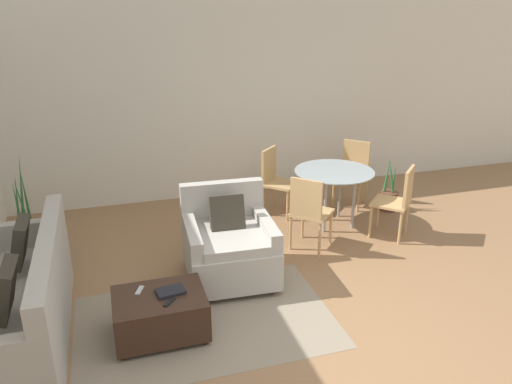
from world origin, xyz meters
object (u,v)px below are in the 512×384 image
armchair (229,245)px  dining_chair_near_left (309,209)px  potted_plant (28,244)px  tv_remote_secondary (140,290)px  dining_chair_far_right (353,169)px  ottoman (160,313)px  tv_remote_primary (169,302)px  potted_plant_small (389,197)px  couch (17,309)px  dining_table (334,178)px  book_stack (171,291)px  dining_chair_near_right (398,198)px  dining_chair_far_left (275,177)px

armchair → dining_chair_near_left: (1.03, 0.33, 0.15)m
dining_chair_near_left → potted_plant: bearing=169.5°
tv_remote_secondary → dining_chair_far_right: bearing=34.2°
ottoman → tv_remote_primary: 0.23m
armchair → tv_remote_secondary: armchair is taller
potted_plant → potted_plant_small: potted_plant is taller
couch → dining_chair_far_right: (4.15, 2.01, 0.20)m
dining_table → dining_chair_far_right: size_ratio=1.12×
dining_chair_near_left → tv_remote_primary: bearing=-145.0°
ottoman → tv_remote_primary: bearing=-61.1°
book_stack → potted_plant: (-1.33, 1.65, -0.15)m
potted_plant_small → tv_remote_primary: bearing=-148.5°
dining_table → dining_chair_near_right: size_ratio=1.12×
book_stack → dining_chair_near_right: (2.90, 1.09, 0.11)m
dining_chair_near_left → dining_chair_far_right: same height
tv_remote_secondary → potted_plant: bearing=124.9°
dining_chair_near_right → dining_chair_far_left: same height
dining_chair_far_left → dining_table: bearing=-45.0°
ottoman → dining_chair_far_left: 2.94m
dining_chair_far_left → potted_plant_small: dining_chair_far_left is taller
dining_chair_far_right → tv_remote_primary: bearing=-140.6°
couch → dining_table: bearing=21.7°
armchair → book_stack: armchair is taller
tv_remote_primary → dining_chair_far_right: size_ratio=0.14×
dining_chair_near_right → couch: bearing=-168.5°
couch → potted_plant_small: bearing=19.8°
tv_remote_primary → dining_chair_far_left: dining_chair_far_left is taller
couch → dining_chair_near_right: bearing=11.5°
potted_plant → dining_chair_far_right: (4.22, 0.60, 0.26)m
dining_chair_near_left → dining_chair_far_left: bearing=90.0°
book_stack → dining_chair_far_left: dining_chair_far_left is taller
dining_chair_near_right → potted_plant_small: dining_chair_near_right is taller
tv_remote_secondary → potted_plant_small: size_ratio=0.18×
book_stack → dining_chair_near_left: (1.73, 1.09, 0.11)m
armchair → dining_chair_near_left: 1.09m
couch → dining_chair_near_left: couch is taller
book_stack → dining_chair_near_right: size_ratio=0.29×
tv_remote_primary → dining_chair_near_right: bearing=22.9°
potted_plant → dining_chair_far_left: size_ratio=1.41×
tv_remote_primary → dining_chair_far_right: 3.79m
ottoman → dining_chair_near_right: size_ratio=0.86×
dining_chair_near_left → book_stack: bearing=-147.8°
potted_plant_small → dining_chair_far_left: bearing=166.2°
couch → potted_plant: (-0.07, 1.41, -0.06)m
armchair → book_stack: bearing=-132.9°
tv_remote_primary → potted_plant: (-1.29, 1.80, -0.14)m
ottoman → dining_chair_near_right: (3.00, 1.11, 0.30)m
ottoman → tv_remote_secondary: tv_remote_secondary is taller
ottoman → potted_plant_small: size_ratio=1.00×
dining_chair_near_left → potted_plant_small: 1.76m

